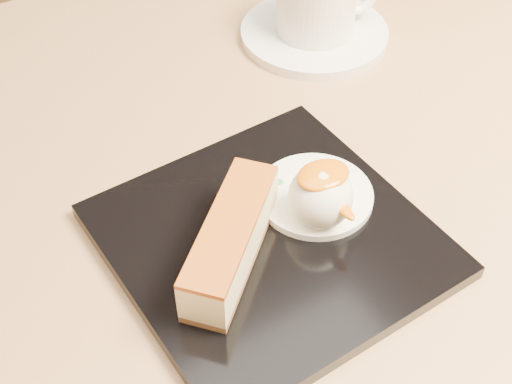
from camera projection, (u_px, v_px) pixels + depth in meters
table at (280, 304)px, 0.69m from camera, size 0.80×0.80×0.72m
dessert_plate at (270, 240)px, 0.53m from camera, size 0.23×0.23×0.01m
cheesecake at (231, 240)px, 0.50m from camera, size 0.11×0.11×0.04m
cream_smear at (315, 195)px, 0.55m from camera, size 0.09×0.09×0.01m
ice_cream_scoop at (321, 197)px, 0.52m from camera, size 0.05×0.05×0.05m
mango_sauce at (323, 175)px, 0.51m from camera, size 0.04×0.03×0.01m
mint_sprig at (266, 186)px, 0.55m from camera, size 0.03×0.02×0.00m
saucer at (314, 33)px, 0.73m from camera, size 0.15×0.15×0.01m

